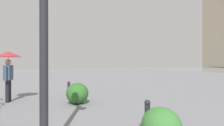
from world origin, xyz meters
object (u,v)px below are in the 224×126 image
(pedestrian, at_px, (8,62))
(bollard_mid, at_px, (69,89))
(lamppost, at_px, (44,3))
(bollard_near, at_px, (147,117))

(pedestrian, xyz_separation_m, bollard_mid, (-0.18, -2.39, -1.22))
(lamppost, relative_size, bollard_mid, 5.26)
(pedestrian, distance_m, bollard_mid, 2.69)
(bollard_mid, bearing_deg, lamppost, 161.77)
(pedestrian, bearing_deg, bollard_near, -151.69)
(bollard_near, distance_m, bollard_mid, 5.11)
(pedestrian, bearing_deg, lamppost, -172.23)
(lamppost, height_order, bollard_mid, lamppost)
(bollard_mid, bearing_deg, pedestrian, 85.70)
(lamppost, relative_size, pedestrian, 1.89)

